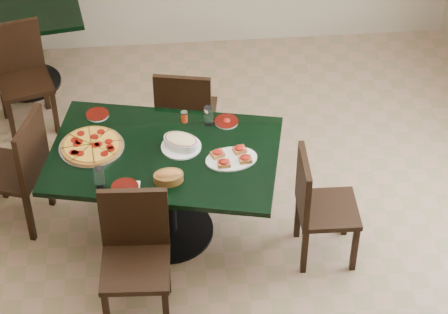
{
  "coord_description": "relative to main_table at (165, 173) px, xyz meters",
  "views": [
    {
      "loc": [
        -0.24,
        -4.27,
        4.55
      ],
      "look_at": [
        0.14,
        0.0,
        0.9
      ],
      "focal_mm": 70.0,
      "sensor_mm": 36.0,
      "label": 1
    }
  ],
  "objects": [
    {
      "name": "lasagna_casserole",
      "position": [
        0.12,
        0.05,
        0.23
      ],
      "size": [
        0.29,
        0.27,
        0.09
      ],
      "rotation": [
        0.0,
        0.0,
        -0.51
      ],
      "color": "silver",
      "rests_on": "main_table"
    },
    {
      "name": "side_plate_far_l",
      "position": [
        -0.45,
        0.46,
        0.19
      ],
      "size": [
        0.16,
        0.16,
        0.02
      ],
      "rotation": [
        0.0,
        0.0,
        -0.29
      ],
      "color": "silver",
      "rests_on": "main_table"
    },
    {
      "name": "back_table",
      "position": [
        -1.16,
        1.96,
        -0.04
      ],
      "size": [
        1.15,
        0.92,
        0.75
      ],
      "rotation": [
        0.0,
        0.0,
        0.16
      ],
      "color": "black",
      "rests_on": "floor"
    },
    {
      "name": "chair_right",
      "position": [
        1.01,
        -0.3,
        -0.08
      ],
      "size": [
        0.42,
        0.42,
        0.87
      ],
      "rotation": [
        0.0,
        0.0,
        1.55
      ],
      "color": "black",
      "rests_on": "floor"
    },
    {
      "name": "pepperoni_pizza",
      "position": [
        -0.49,
        0.1,
        0.2
      ],
      "size": [
        0.45,
        0.45,
        0.04
      ],
      "rotation": [
        0.0,
        0.0,
        0.12
      ],
      "color": "silver",
      "rests_on": "main_table"
    },
    {
      "name": "floor",
      "position": [
        0.24,
        -0.25,
        -0.57
      ],
      "size": [
        5.5,
        5.5,
        0.0
      ],
      "primitive_type": "plane",
      "color": "#7F6049",
      "rests_on": "ground"
    },
    {
      "name": "pepper_shaker",
      "position": [
        0.16,
        0.33,
        0.22
      ],
      "size": [
        0.05,
        0.05,
        0.08
      ],
      "color": "#BD3F14",
      "rests_on": "main_table"
    },
    {
      "name": "water_glass_a",
      "position": [
        0.33,
        0.29,
        0.25
      ],
      "size": [
        0.07,
        0.07,
        0.14
      ],
      "primitive_type": "cylinder",
      "color": "white",
      "rests_on": "main_table"
    },
    {
      "name": "side_plate_far_r",
      "position": [
        0.45,
        0.3,
        0.19
      ],
      "size": [
        0.17,
        0.17,
        0.03
      ],
      "rotation": [
        0.0,
        0.0,
        -0.13
      ],
      "color": "silver",
      "rests_on": "main_table"
    },
    {
      "name": "back_chair_near",
      "position": [
        -1.11,
        1.44,
        -0.07
      ],
      "size": [
        0.52,
        0.52,
        0.89
      ],
      "rotation": [
        0.0,
        0.0,
        0.29
      ],
      "color": "black",
      "rests_on": "floor"
    },
    {
      "name": "water_glass_b",
      "position": [
        -0.42,
        -0.29,
        0.25
      ],
      "size": [
        0.07,
        0.07,
        0.15
      ],
      "primitive_type": "cylinder",
      "color": "white",
      "rests_on": "main_table"
    },
    {
      "name": "chair_left",
      "position": [
        -1.01,
        0.22,
        -0.05
      ],
      "size": [
        0.55,
        0.55,
        0.93
      ],
      "rotation": [
        0.0,
        0.0,
        -1.88
      ],
      "color": "black",
      "rests_on": "floor"
    },
    {
      "name": "main_table",
      "position": [
        0.0,
        0.0,
        0.0
      ],
      "size": [
        1.72,
        1.3,
        0.75
      ],
      "rotation": [
        0.0,
        0.0,
        -0.22
      ],
      "color": "black",
      "rests_on": "floor"
    },
    {
      "name": "chair_far",
      "position": [
        0.18,
        0.76,
        -0.06
      ],
      "size": [
        0.5,
        0.5,
        0.91
      ],
      "rotation": [
        0.0,
        0.0,
        2.94
      ],
      "color": "black",
      "rests_on": "floor"
    },
    {
      "name": "side_plate_near",
      "position": [
        -0.26,
        -0.33,
        0.19
      ],
      "size": [
        0.18,
        0.18,
        0.02
      ],
      "rotation": [
        0.0,
        0.0,
        0.07
      ],
      "color": "silver",
      "rests_on": "main_table"
    },
    {
      "name": "chair_near",
      "position": [
        -0.22,
        -0.66,
        -0.05
      ],
      "size": [
        0.46,
        0.46,
        0.93
      ],
      "rotation": [
        0.0,
        0.0,
        -0.05
      ],
      "color": "black",
      "rests_on": "floor"
    },
    {
      "name": "napkin_setting",
      "position": [
        -0.25,
        -0.34,
        0.18
      ],
      "size": [
        0.18,
        0.18,
        0.01
      ],
      "rotation": [
        0.0,
        0.0,
        -0.11
      ],
      "color": "white",
      "rests_on": "main_table"
    },
    {
      "name": "bruschetta_platter",
      "position": [
        0.45,
        -0.11,
        0.21
      ],
      "size": [
        0.39,
        0.3,
        0.05
      ],
      "rotation": [
        0.0,
        0.0,
        0.16
      ],
      "color": "silver",
      "rests_on": "main_table"
    },
    {
      "name": "bread_basket",
      "position": [
        0.02,
        -0.29,
        0.22
      ],
      "size": [
        0.21,
        0.16,
        0.09
      ],
      "rotation": [
        0.0,
        0.0,
        0.11
      ],
      "color": "brown",
      "rests_on": "main_table"
    }
  ]
}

